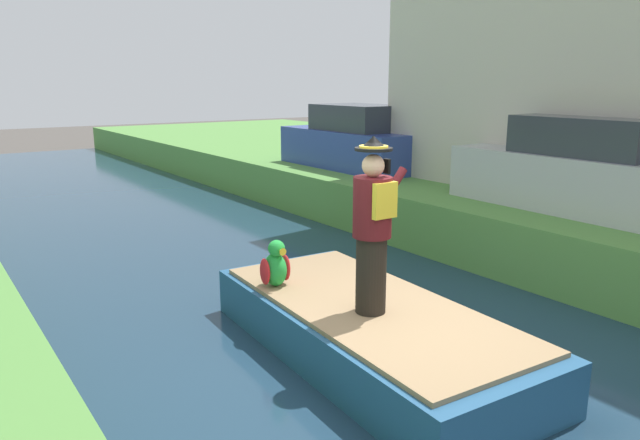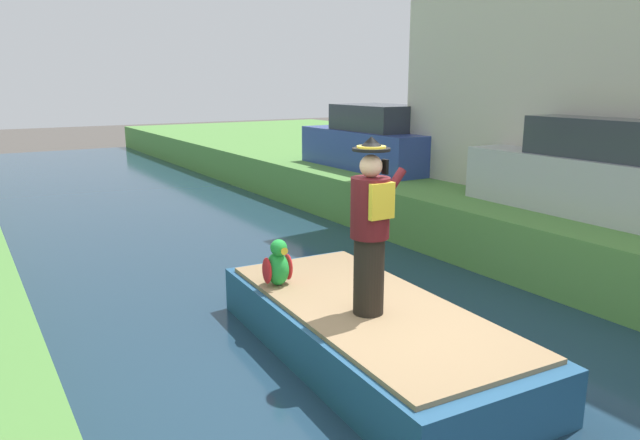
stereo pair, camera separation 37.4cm
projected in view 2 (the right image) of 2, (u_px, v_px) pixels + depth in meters
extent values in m
plane|color=#4C4742|center=(396.00, 383.00, 6.23)|extent=(80.00, 80.00, 0.00)
cube|color=#1E384C|center=(396.00, 379.00, 6.22)|extent=(6.44, 48.00, 0.10)
cube|color=#23517A|center=(368.00, 333.00, 6.57)|extent=(2.04, 4.30, 0.56)
cube|color=#997A56|center=(369.00, 307.00, 6.50)|extent=(1.88, 3.95, 0.05)
cylinder|color=black|center=(369.00, 276.00, 6.17)|extent=(0.32, 0.32, 0.82)
cylinder|color=#561419|center=(370.00, 208.00, 6.00)|extent=(0.40, 0.40, 0.62)
cube|color=gold|center=(382.00, 201.00, 5.82)|extent=(0.28, 0.06, 0.36)
sphere|color=#DBA884|center=(371.00, 166.00, 5.91)|extent=(0.23, 0.23, 0.23)
cylinder|color=black|center=(371.00, 149.00, 5.87)|extent=(0.38, 0.38, 0.03)
cone|color=black|center=(371.00, 142.00, 5.85)|extent=(0.26, 0.26, 0.12)
cylinder|color=gold|center=(371.00, 147.00, 5.86)|extent=(0.29, 0.29, 0.02)
cylinder|color=#561419|center=(390.00, 189.00, 6.04)|extent=(0.38, 0.09, 0.43)
cube|color=black|center=(385.00, 167.00, 5.93)|extent=(0.03, 0.08, 0.15)
ellipsoid|color=green|center=(277.00, 269.00, 7.08)|extent=(0.26, 0.32, 0.40)
sphere|color=green|center=(279.00, 248.00, 6.98)|extent=(0.20, 0.20, 0.20)
cone|color=yellow|center=(283.00, 251.00, 6.90)|extent=(0.09, 0.09, 0.09)
ellipsoid|color=red|center=(267.00, 271.00, 7.00)|extent=(0.08, 0.20, 0.32)
ellipsoid|color=red|center=(288.00, 267.00, 7.15)|extent=(0.08, 0.20, 0.32)
cube|color=#B7B7BC|center=(596.00, 183.00, 9.48)|extent=(1.77, 4.03, 0.90)
cube|color=#2D333D|center=(613.00, 137.00, 9.14)|extent=(1.49, 2.23, 0.60)
cube|color=#2D4293|center=(374.00, 149.00, 14.38)|extent=(1.72, 4.01, 0.90)
cube|color=#2D333D|center=(379.00, 118.00, 14.04)|extent=(1.46, 2.21, 0.60)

